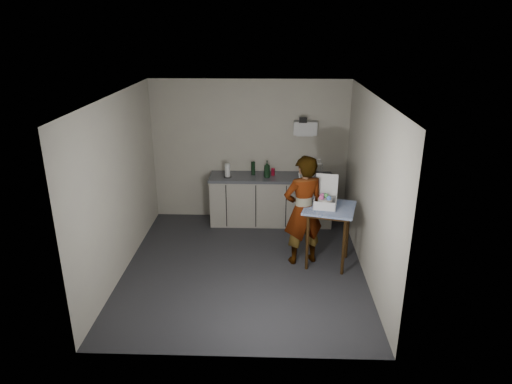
{
  "coord_description": "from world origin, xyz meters",
  "views": [
    {
      "loc": [
        0.39,
        -6.14,
        3.52
      ],
      "look_at": [
        0.17,
        0.45,
        1.06
      ],
      "focal_mm": 32.0,
      "sensor_mm": 36.0,
      "label": 1
    }
  ],
  "objects_px": {
    "standing_man": "(303,210)",
    "dark_bottle": "(253,168)",
    "bakery_box": "(325,200)",
    "kitchen_counter": "(271,201)",
    "paper_towel": "(228,171)",
    "soap_bottle": "(267,169)",
    "dish_rack": "(310,173)",
    "side_table": "(329,214)",
    "soda_can": "(273,172)"
  },
  "relations": [
    {
      "from": "soap_bottle",
      "to": "paper_towel",
      "type": "height_order",
      "value": "soap_bottle"
    },
    {
      "from": "standing_man",
      "to": "soap_bottle",
      "type": "relative_size",
      "value": 5.57
    },
    {
      "from": "paper_towel",
      "to": "dish_rack",
      "type": "height_order",
      "value": "dish_rack"
    },
    {
      "from": "side_table",
      "to": "dark_bottle",
      "type": "distance_m",
      "value": 2.01
    },
    {
      "from": "kitchen_counter",
      "to": "standing_man",
      "type": "xyz_separation_m",
      "value": [
        0.49,
        -1.48,
        0.43
      ]
    },
    {
      "from": "kitchen_counter",
      "to": "standing_man",
      "type": "relative_size",
      "value": 1.3
    },
    {
      "from": "kitchen_counter",
      "to": "soap_bottle",
      "type": "relative_size",
      "value": 7.24
    },
    {
      "from": "soap_bottle",
      "to": "bakery_box",
      "type": "distance_m",
      "value": 1.67
    },
    {
      "from": "dark_bottle",
      "to": "soda_can",
      "type": "bearing_deg",
      "value": -3.39
    },
    {
      "from": "dark_bottle",
      "to": "dish_rack",
      "type": "xyz_separation_m",
      "value": [
        1.03,
        -0.07,
        -0.05
      ]
    },
    {
      "from": "standing_man",
      "to": "dark_bottle",
      "type": "xyz_separation_m",
      "value": [
        -0.82,
        1.55,
        0.17
      ]
    },
    {
      "from": "kitchen_counter",
      "to": "soda_can",
      "type": "distance_m",
      "value": 0.55
    },
    {
      "from": "dark_bottle",
      "to": "side_table",
      "type": "bearing_deg",
      "value": -52.97
    },
    {
      "from": "soap_bottle",
      "to": "dish_rack",
      "type": "xyz_separation_m",
      "value": [
        0.77,
        0.08,
        -0.09
      ]
    },
    {
      "from": "bakery_box",
      "to": "kitchen_counter",
      "type": "bearing_deg",
      "value": 129.02
    },
    {
      "from": "standing_man",
      "to": "dish_rack",
      "type": "height_order",
      "value": "standing_man"
    },
    {
      "from": "kitchen_counter",
      "to": "paper_towel",
      "type": "relative_size",
      "value": 9.02
    },
    {
      "from": "soda_can",
      "to": "dark_bottle",
      "type": "bearing_deg",
      "value": 176.61
    },
    {
      "from": "side_table",
      "to": "dark_bottle",
      "type": "height_order",
      "value": "dark_bottle"
    },
    {
      "from": "side_table",
      "to": "soap_bottle",
      "type": "height_order",
      "value": "soap_bottle"
    },
    {
      "from": "soda_can",
      "to": "soap_bottle",
      "type": "bearing_deg",
      "value": -129.25
    },
    {
      "from": "dark_bottle",
      "to": "paper_towel",
      "type": "relative_size",
      "value": 0.98
    },
    {
      "from": "side_table",
      "to": "paper_towel",
      "type": "bearing_deg",
      "value": 153.63
    },
    {
      "from": "soap_bottle",
      "to": "paper_towel",
      "type": "distance_m",
      "value": 0.71
    },
    {
      "from": "dark_bottle",
      "to": "standing_man",
      "type": "bearing_deg",
      "value": -62.22
    },
    {
      "from": "bakery_box",
      "to": "paper_towel",
      "type": "bearing_deg",
      "value": 149.13
    },
    {
      "from": "soda_can",
      "to": "dish_rack",
      "type": "relative_size",
      "value": 0.31
    },
    {
      "from": "paper_towel",
      "to": "bakery_box",
      "type": "distance_m",
      "value": 2.13
    },
    {
      "from": "side_table",
      "to": "bakery_box",
      "type": "xyz_separation_m",
      "value": [
        -0.07,
        0.03,
        0.22
      ]
    },
    {
      "from": "soap_bottle",
      "to": "dish_rack",
      "type": "relative_size",
      "value": 0.73
    },
    {
      "from": "soap_bottle",
      "to": "dark_bottle",
      "type": "height_order",
      "value": "soap_bottle"
    },
    {
      "from": "standing_man",
      "to": "bakery_box",
      "type": "height_order",
      "value": "standing_man"
    },
    {
      "from": "paper_towel",
      "to": "standing_man",
      "type": "bearing_deg",
      "value": -47.6
    },
    {
      "from": "side_table",
      "to": "soda_can",
      "type": "xyz_separation_m",
      "value": [
        -0.85,
        1.58,
        0.15
      ]
    },
    {
      "from": "soap_bottle",
      "to": "dish_rack",
      "type": "bearing_deg",
      "value": 5.81
    },
    {
      "from": "dark_bottle",
      "to": "dish_rack",
      "type": "distance_m",
      "value": 1.03
    },
    {
      "from": "soda_can",
      "to": "dark_bottle",
      "type": "relative_size",
      "value": 0.53
    },
    {
      "from": "side_table",
      "to": "bakery_box",
      "type": "relative_size",
      "value": 2.05
    },
    {
      "from": "side_table",
      "to": "soap_bottle",
      "type": "bearing_deg",
      "value": 137.94
    },
    {
      "from": "standing_man",
      "to": "dark_bottle",
      "type": "relative_size",
      "value": 7.06
    },
    {
      "from": "kitchen_counter",
      "to": "soda_can",
      "type": "bearing_deg",
      "value": 58.77
    },
    {
      "from": "side_table",
      "to": "bakery_box",
      "type": "distance_m",
      "value": 0.24
    },
    {
      "from": "kitchen_counter",
      "to": "standing_man",
      "type": "distance_m",
      "value": 1.62
    },
    {
      "from": "soda_can",
      "to": "dark_bottle",
      "type": "distance_m",
      "value": 0.36
    },
    {
      "from": "standing_man",
      "to": "dish_rack",
      "type": "bearing_deg",
      "value": -116.93
    },
    {
      "from": "standing_man",
      "to": "soda_can",
      "type": "relative_size",
      "value": 13.35
    },
    {
      "from": "soap_bottle",
      "to": "paper_towel",
      "type": "bearing_deg",
      "value": -179.49
    },
    {
      "from": "kitchen_counter",
      "to": "soap_bottle",
      "type": "bearing_deg",
      "value": -133.44
    },
    {
      "from": "standing_man",
      "to": "paper_towel",
      "type": "xyz_separation_m",
      "value": [
        -1.27,
        1.39,
        0.17
      ]
    },
    {
      "from": "kitchen_counter",
      "to": "soap_bottle",
      "type": "xyz_separation_m",
      "value": [
        -0.08,
        -0.08,
        0.64
      ]
    }
  ]
}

